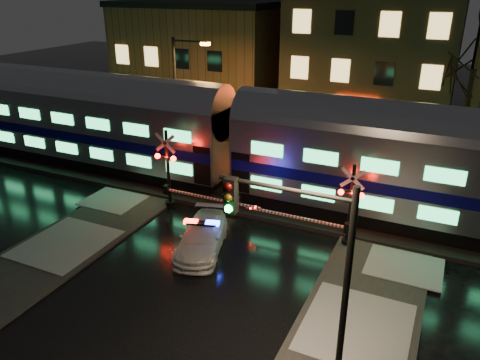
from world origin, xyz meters
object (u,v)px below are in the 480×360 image
at_px(crossing_signal_left, 174,178).
at_px(traffic_light, 311,279).
at_px(crossing_signal_right, 341,213).
at_px(streetlight, 179,91).
at_px(police_car, 202,237).

bearing_deg(crossing_signal_left, traffic_light, -39.30).
distance_m(crossing_signal_right, streetlight, 14.29).
height_order(police_car, streetlight, streetlight).
height_order(police_car, crossing_signal_left, crossing_signal_left).
distance_m(police_car, traffic_light, 8.35).
xyz_separation_m(crossing_signal_right, traffic_light, (0.90, -7.80, 1.75)).
relative_size(crossing_signal_left, streetlight, 0.75).
bearing_deg(traffic_light, crossing_signal_right, 88.68).
relative_size(crossing_signal_right, streetlight, 0.70).
bearing_deg(traffic_light, streetlight, 124.35).
bearing_deg(police_car, crossing_signal_right, 12.53).
xyz_separation_m(police_car, crossing_signal_left, (-3.30, 2.97, 1.09)).
relative_size(crossing_signal_left, traffic_light, 0.94).
xyz_separation_m(police_car, crossing_signal_right, (5.34, 2.97, 0.96)).
bearing_deg(crossing_signal_right, streetlight, 151.39).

